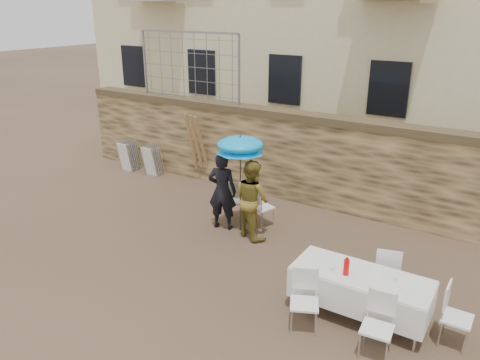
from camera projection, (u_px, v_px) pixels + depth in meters
The scene contains 17 objects.
ground at pixel (154, 287), 8.23m from camera, with size 80.00×80.00×0.00m, color brown.
stone_wall at pixel (286, 155), 11.80m from camera, with size 13.00×0.50×2.20m, color olive.
chain_link_fence at pixel (189, 67), 12.60m from camera, with size 3.20×0.06×1.80m, color gray, non-canonical shape.
man_suit at pixel (222, 191), 10.15m from camera, with size 0.64×0.42×1.74m, color black.
woman_dress at pixel (252, 199), 9.78m from camera, with size 0.83×0.64×1.70m, color #A99133.
umbrella at pixel (240, 148), 9.67m from camera, with size 1.01×1.01×2.01m.
couple_chair_left at pixel (236, 199), 10.72m from camera, with size 0.48×0.48×0.96m, color white, non-canonical shape.
couple_chair_right at pixel (262, 206), 10.37m from camera, with size 0.48×0.48×0.96m, color white, non-canonical shape.
banquet_table at pixel (361, 276), 7.21m from camera, with size 2.10×0.85×0.78m.
soda_bottle at pixel (346, 267), 7.13m from camera, with size 0.09×0.09×0.26m, color red.
table_chair_front_left at pixel (304, 302), 7.00m from camera, with size 0.48×0.48×0.96m, color white, non-canonical shape.
table_chair_front_right at pixel (377, 328), 6.45m from camera, with size 0.48×0.48×0.96m, color white, non-canonical shape.
table_chair_back at pixel (387, 271), 7.83m from camera, with size 0.48×0.48×0.96m, color white, non-canonical shape.
table_chair_side at pixel (458, 317), 6.67m from camera, with size 0.48×0.48×0.96m, color white, non-canonical shape.
chair_stack_left at pixel (134, 154), 14.09m from camera, with size 0.46×0.55×0.92m, color white, non-canonical shape.
chair_stack_right at pixel (156, 159), 13.64m from camera, with size 0.46×0.47×0.92m, color white, non-canonical shape.
wood_planks at pixel (201, 149), 12.70m from camera, with size 0.70×0.20×2.00m, color #A37749, non-canonical shape.
Camera 1 is at (5.05, -5.15, 4.65)m, focal length 35.00 mm.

